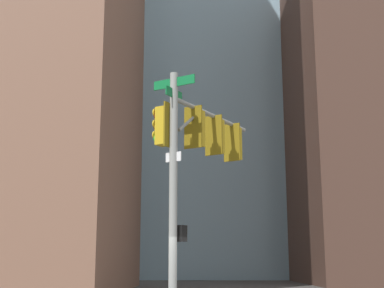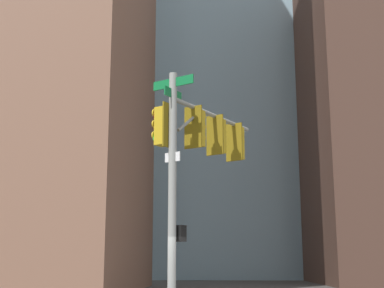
% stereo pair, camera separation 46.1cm
% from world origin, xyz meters
% --- Properties ---
extents(signal_pole_assembly, '(3.92, 2.70, 6.69)m').
position_xyz_m(signal_pole_assembly, '(1.14, -0.31, 4.83)').
color(signal_pole_assembly, gray).
rests_on(signal_pole_assembly, ground_plane).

